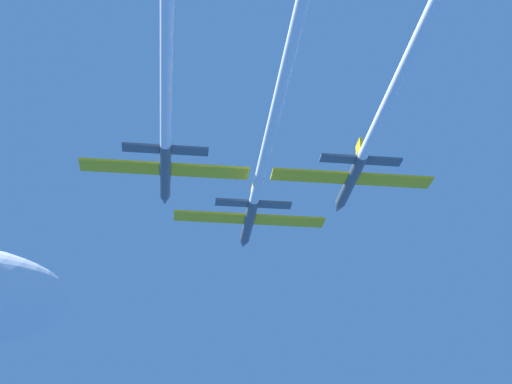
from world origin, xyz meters
TOP-DOWN VIEW (x-y plane):
  - jet_lead at (-0.43, -13.64)m, footprint 16.58×48.82m
  - jet_left_wing at (-9.74, -26.05)m, footprint 16.58×56.11m
  - jet_right_wing at (9.22, -21.54)m, footprint 16.58×47.74m

SIDE VIEW (x-z plane):
  - jet_lead at x=-0.43m, z-range -1.78..0.96m
  - jet_left_wing at x=-9.74m, z-range -1.18..1.56m
  - jet_right_wing at x=9.22m, z-range -0.64..2.11m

